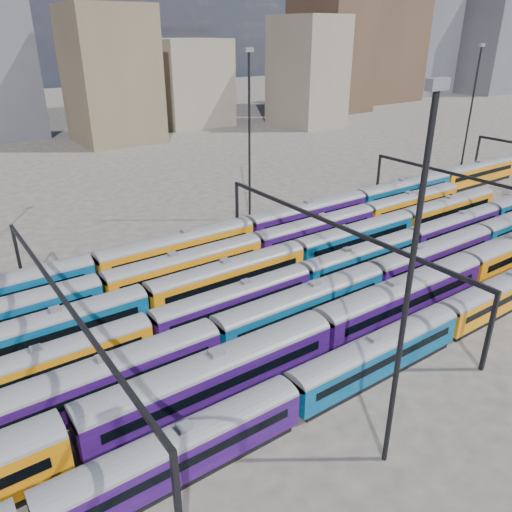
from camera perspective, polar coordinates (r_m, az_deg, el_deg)
ground at (r=54.74m, az=0.58°, el=-6.10°), size 500.00×500.00×0.00m
rake_0 at (r=45.09m, az=13.67°, el=-10.56°), size 94.85×2.78×4.67m
rake_1 at (r=53.73m, az=16.36°, el=-4.25°), size 157.64×3.29×5.56m
rake_2 at (r=50.88m, az=5.36°, el=-5.29°), size 144.37×3.02×5.08m
rake_3 at (r=51.87m, az=-2.53°, el=-4.91°), size 130.73×2.73×4.59m
rake_4 at (r=56.71m, az=-3.13°, el=-2.00°), size 100.56×2.95×4.96m
rake_5 at (r=56.11m, az=-17.26°, el=-3.44°), size 121.49×2.96×4.99m
rake_6 at (r=64.07m, az=-8.89°, el=1.13°), size 151.25×3.16×5.33m
gantry_1 at (r=44.30m, az=-21.02°, el=-5.67°), size 0.35×40.35×8.03m
gantry_2 at (r=57.60m, az=8.72°, el=2.73°), size 0.35×40.35×8.03m
gantry_3 at (r=80.46m, az=24.62°, el=7.04°), size 0.35×40.35×8.03m
mast_2 at (r=31.07m, az=17.08°, el=-3.14°), size 1.40×0.50×25.60m
mast_3 at (r=76.70m, az=-0.76°, el=14.01°), size 1.40×0.50×25.60m
mast_5 at (r=110.27m, az=23.38°, el=15.29°), size 1.40×0.50×25.60m
skyline at (r=195.71m, az=8.05°, el=22.12°), size 399.22×60.48×50.03m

